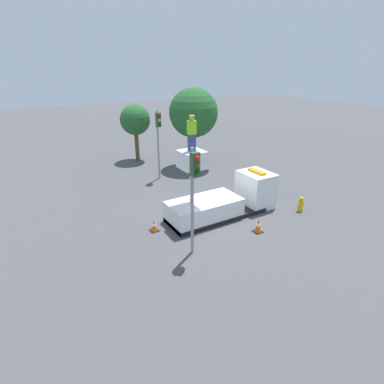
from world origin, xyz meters
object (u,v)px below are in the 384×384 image
Objects in this scene: traffic_cone_curbside at (258,226)px; tree_left_bg at (135,120)px; traffic_light_across at (158,132)px; bucket_truck at (224,200)px; traffic_light_pole at (194,182)px; fire_hydrant at (301,204)px; worker at (192,133)px; traffic_cone_rear at (154,226)px; tree_right_bg at (193,113)px.

tree_left_bg is (-0.61, 15.56, 3.26)m from traffic_cone_curbside.
tree_left_bg is at bearing 86.42° from traffic_light_across.
tree_left_bg is (-0.24, 12.99, 2.72)m from bucket_truck.
traffic_light_pole is 8.36m from fire_hydrant.
fire_hydrant is at bearing -17.48° from worker.
traffic_cone_curbside is at bearing -31.87° from traffic_cone_rear.
traffic_cone_rear is at bearing -117.43° from traffic_light_across.
traffic_light_across is (1.53, 7.35, -1.35)m from worker.
traffic_cone_curbside is (3.89, -0.02, -3.18)m from traffic_light_pole.
fire_hydrant is (4.22, -2.00, -0.44)m from bucket_truck.
traffic_cone_rear is (-0.73, 2.86, -3.25)m from traffic_light_pole.
bucket_truck is 1.32× the size of traffic_light_pole.
fire_hydrant is 15.95m from tree_left_bg.
tree_left_bg reaches higher than fire_hydrant.
fire_hydrant is at bearing 8.44° from traffic_cone_curbside.
traffic_light_across is at bearing 78.24° from worker.
fire_hydrant is 0.19× the size of tree_left_bg.
tree_right_bg is (3.82, 1.42, 0.87)m from traffic_light_across.
traffic_cone_curbside is at bearing -84.48° from traffic_light_across.
bucket_truck is 3.78× the size of worker.
traffic_cone_rear is at bearing -131.45° from tree_right_bg.
traffic_cone_rear is at bearing 164.82° from fire_hydrant.
traffic_cone_curbside is at bearing -0.24° from traffic_light_pole.
traffic_light_across is 10.50m from traffic_cone_curbside.
worker is 5.85m from traffic_cone_curbside.
tree_right_bg is (7.48, 8.47, 4.22)m from traffic_cone_rear.
traffic_light_pole is 10.33m from traffic_light_across.
traffic_light_across is 6.90× the size of traffic_cone_curbside.
traffic_light_across is (-0.60, 7.35, 2.74)m from bucket_truck.
fire_hydrant is at bearing -62.76° from traffic_light_across.
traffic_light_pole is 1.00× the size of tree_left_bg.
traffic_cone_curbside is (0.96, -9.92, -3.28)m from traffic_light_across.
traffic_light_pole is (-1.40, -2.55, -1.44)m from worker.
worker is 2.35× the size of traffic_cone_curbside.
tree_right_bg reaches higher than traffic_cone_curbside.
bucket_truck is 1.29× the size of traffic_light_across.
traffic_light_pole is at bearing -120.80° from tree_right_bg.
fire_hydrant is at bearing -25.35° from bucket_truck.
tree_right_bg reaches higher than fire_hydrant.
bucket_truck is 7.87m from traffic_light_across.
tree_left_bg reaches higher than traffic_cone_curbside.
worker is at bearing -8.05° from traffic_cone_rear.
fire_hydrant is at bearing -73.42° from tree_left_bg.
fire_hydrant is 1.24× the size of traffic_cone_curbside.
worker is 3.25m from traffic_light_pole.
bucket_truck reaches higher than traffic_cone_rear.
traffic_light_pole is 4.39m from traffic_cone_rear.
traffic_light_across is at bearing 117.24° from fire_hydrant.
fire_hydrant is at bearing -15.18° from traffic_cone_rear.
worker is 13.19m from tree_left_bg.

